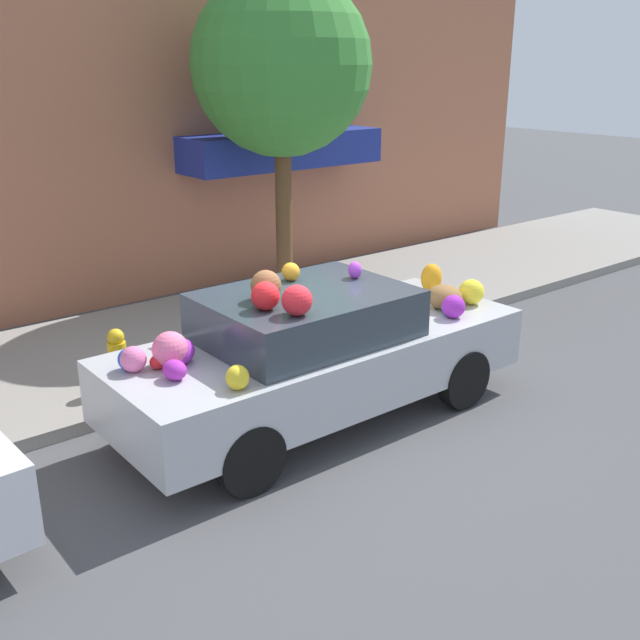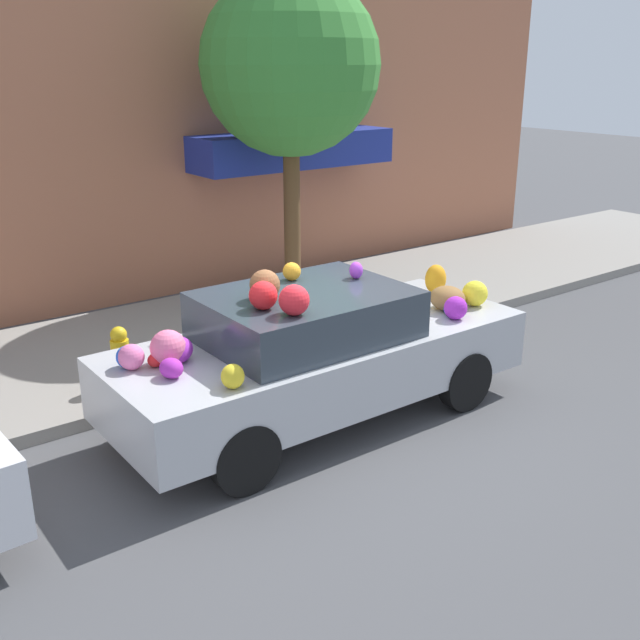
# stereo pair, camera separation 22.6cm
# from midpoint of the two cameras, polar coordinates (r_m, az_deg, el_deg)

# --- Properties ---
(ground_plane) EXTENTS (60.00, 60.00, 0.00)m
(ground_plane) POSITION_cam_midpoint_polar(r_m,az_deg,el_deg) (7.98, -1.13, -7.23)
(ground_plane) COLOR #4C4C4F
(sidewalk_curb) EXTENTS (24.00, 3.20, 0.14)m
(sidewalk_curb) POSITION_cam_midpoint_polar(r_m,az_deg,el_deg) (10.05, -10.57, -1.36)
(sidewalk_curb) COLOR gray
(sidewalk_curb) RESTS_ON ground
(building_facade) EXTENTS (18.00, 1.20, 5.96)m
(building_facade) POSITION_cam_midpoint_polar(r_m,az_deg,el_deg) (11.51, -16.33, 15.47)
(building_facade) COLOR #B26B4C
(building_facade) RESTS_ON ground
(street_tree) EXTENTS (2.50, 2.50, 4.59)m
(street_tree) POSITION_cam_midpoint_polar(r_m,az_deg,el_deg) (10.86, -3.59, 18.76)
(street_tree) COLOR brown
(street_tree) RESTS_ON sidewalk_curb
(fire_hydrant) EXTENTS (0.20, 0.20, 0.70)m
(fire_hydrant) POSITION_cam_midpoint_polar(r_m,az_deg,el_deg) (8.40, -15.89, -2.95)
(fire_hydrant) COLOR gold
(fire_hydrant) RESTS_ON sidewalk_curb
(art_car) EXTENTS (4.41, 1.70, 1.70)m
(art_car) POSITION_cam_midpoint_polar(r_m,az_deg,el_deg) (7.60, -1.03, -2.36)
(art_car) COLOR #B7BABF
(art_car) RESTS_ON ground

